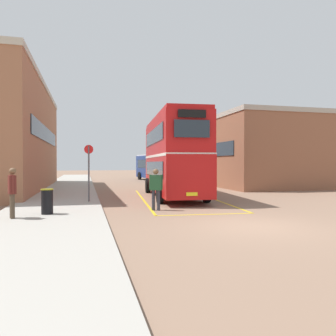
# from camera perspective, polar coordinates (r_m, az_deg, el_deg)

# --- Properties ---
(ground_plane) EXTENTS (135.60, 135.60, 0.00)m
(ground_plane) POSITION_cam_1_polar(r_m,az_deg,el_deg) (24.62, -1.93, -3.88)
(ground_plane) COLOR #846651
(sidewalk_left) EXTENTS (4.00, 57.60, 0.14)m
(sidewalk_left) POSITION_cam_1_polar(r_m,az_deg,el_deg) (26.48, -16.97, -3.43)
(sidewalk_left) COLOR #A39E93
(sidewalk_left) RESTS_ON ground
(brick_building_left) EXTENTS (5.95, 19.66, 8.01)m
(brick_building_left) POSITION_cam_1_polar(r_m,az_deg,el_deg) (27.47, -26.44, 4.90)
(brick_building_left) COLOR #9E6647
(brick_building_left) RESTS_ON ground
(depot_building_right) EXTENTS (8.32, 13.24, 6.11)m
(depot_building_right) POSITION_cam_1_polar(r_m,az_deg,el_deg) (31.14, 14.23, 2.72)
(depot_building_right) COLOR brown
(depot_building_right) RESTS_ON ground
(double_decker_bus) EXTENTS (3.32, 9.91, 4.75)m
(double_decker_bus) POSITION_cam_1_polar(r_m,az_deg,el_deg) (19.73, 0.89, 2.24)
(double_decker_bus) COLOR black
(double_decker_bus) RESTS_ON ground
(single_deck_bus) EXTENTS (3.55, 8.44, 3.02)m
(single_deck_bus) POSITION_cam_1_polar(r_m,az_deg,el_deg) (38.30, -2.07, 0.28)
(single_deck_bus) COLOR black
(single_deck_bus) RESTS_ON ground
(pedestrian_boarding) EXTENTS (0.55, 0.43, 1.79)m
(pedestrian_boarding) POSITION_cam_1_polar(r_m,az_deg,el_deg) (14.19, -2.11, -3.14)
(pedestrian_boarding) COLOR #2D2D38
(pedestrian_boarding) RESTS_ON ground
(pedestrian_waiting_near) EXTENTS (0.36, 0.56, 1.74)m
(pedestrian_waiting_near) POSITION_cam_1_polar(r_m,az_deg,el_deg) (12.54, -25.38, -3.29)
(pedestrian_waiting_near) COLOR #473828
(pedestrian_waiting_near) RESTS_ON sidewalk_left
(litter_bin) EXTENTS (0.45, 0.45, 0.94)m
(litter_bin) POSITION_cam_1_polar(r_m,az_deg,el_deg) (13.11, -20.19, -5.45)
(litter_bin) COLOR black
(litter_bin) RESTS_ON sidewalk_left
(bus_stop_sign) EXTENTS (0.44, 0.08, 2.80)m
(bus_stop_sign) POSITION_cam_1_polar(r_m,az_deg,el_deg) (16.69, -13.55, 0.07)
(bus_stop_sign) COLOR #4C4C51
(bus_stop_sign) RESTS_ON sidewalk_left
(bay_marking_yellow) EXTENTS (5.08, 12.08, 0.01)m
(bay_marking_yellow) POSITION_cam_1_polar(r_m,az_deg,el_deg) (18.05, 2.18, -5.61)
(bay_marking_yellow) COLOR gold
(bay_marking_yellow) RESTS_ON ground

